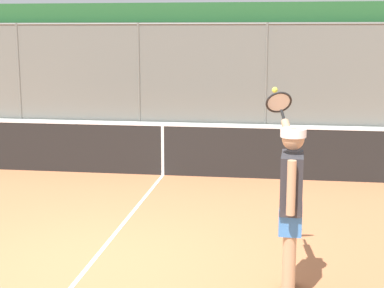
{
  "coord_description": "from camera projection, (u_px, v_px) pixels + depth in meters",
  "views": [
    {
      "loc": [
        -2.06,
        6.17,
        2.6
      ],
      "look_at": [
        -0.88,
        -1.91,
        1.05
      ],
      "focal_mm": 55.87,
      "sensor_mm": 36.0,
      "label": 1
    }
  ],
  "objects": [
    {
      "name": "tennis_player",
      "position": [
        291.0,
        198.0,
        5.84
      ],
      "size": [
        0.44,
        1.41,
        1.98
      ],
      "rotation": [
        0.0,
        0.0,
        -1.61
      ],
      "color": "black",
      "rests_on": "ground"
    },
    {
      "name": "fence_backdrop",
      "position": [
        205.0,
        65.0,
        16.57
      ],
      "size": [
        20.23,
        1.37,
        3.35
      ],
      "color": "slate",
      "rests_on": "ground"
    },
    {
      "name": "ground_plane",
      "position": [
        91.0,
        264.0,
        6.78
      ],
      "size": [
        60.0,
        60.0,
        0.0
      ],
      "primitive_type": "plane",
      "color": "#B76B42"
    },
    {
      "name": "tennis_net",
      "position": [
        163.0,
        149.0,
        10.85
      ],
      "size": [
        10.46,
        0.09,
        1.07
      ],
      "color": "#2D2D2D",
      "rests_on": "ground"
    }
  ]
}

